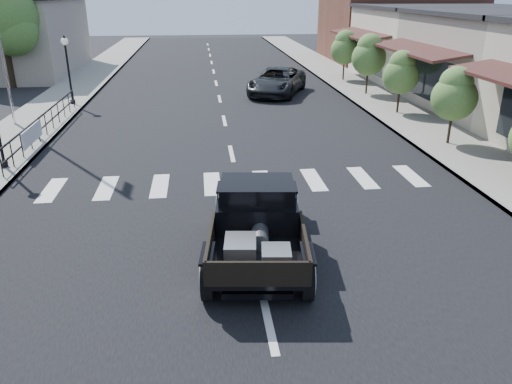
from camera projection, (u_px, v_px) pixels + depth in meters
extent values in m
plane|color=black|center=(251.00, 243.00, 11.84)|extent=(120.00, 120.00, 0.00)
cube|color=black|center=(221.00, 107.00, 25.65)|extent=(14.00, 80.00, 0.02)
cube|color=gray|center=(50.00, 110.00, 24.75)|extent=(3.00, 80.00, 0.15)
cube|color=gray|center=(381.00, 102.00, 26.51)|extent=(3.00, 80.00, 0.15)
cube|color=beige|center=(443.00, 45.00, 32.81)|extent=(10.00, 9.00, 4.50)
cube|color=brown|center=(396.00, 17.00, 41.60)|extent=(11.00, 10.00, 7.00)
imported|color=black|center=(277.00, 81.00, 28.48)|extent=(4.37, 5.90, 1.49)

